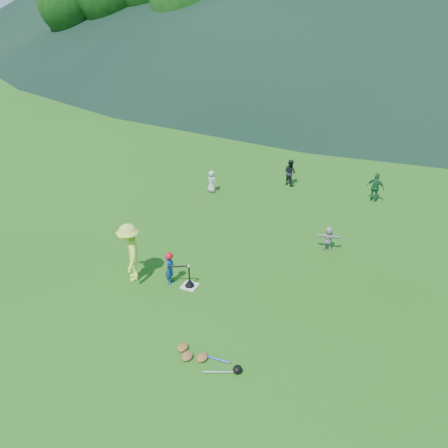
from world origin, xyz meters
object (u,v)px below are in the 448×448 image
object	(u,v)px
fielder_b	(290,172)
equipment_pile	(202,357)
home_plate	(190,286)
fielder_d	(328,238)
batting_tee	(190,283)
fielder_a	(212,182)
fielder_c	(376,187)
batter_child	(170,268)
adult_coach	(130,253)

from	to	relation	value
fielder_b	equipment_pile	world-z (taller)	fielder_b
home_plate	fielder_d	world-z (taller)	fielder_d
batting_tee	equipment_pile	bearing A→B (deg)	-55.80
fielder_a	fielder_c	world-z (taller)	fielder_c
batter_child	fielder_c	bearing A→B (deg)	-41.00
batter_child	batting_tee	world-z (taller)	batter_child
batter_child	equipment_pile	xyz separation A→B (m)	(2.29, -2.39, -0.46)
adult_coach	fielder_b	size ratio (longest dim) A/B	1.58
home_plate	adult_coach	size ratio (longest dim) A/B	0.24
fielder_d	batting_tee	size ratio (longest dim) A/B	1.33
adult_coach	fielder_b	distance (m)	9.26
home_plate	batter_child	bearing A→B (deg)	-172.89
fielder_b	fielder_d	world-z (taller)	fielder_b
adult_coach	batting_tee	distance (m)	2.01
fielder_b	fielder_d	size ratio (longest dim) A/B	1.33
adult_coach	equipment_pile	distance (m)	4.15
fielder_d	batter_child	bearing A→B (deg)	33.19
adult_coach	fielder_d	bearing A→B (deg)	94.11
fielder_c	equipment_pile	xyz separation A→B (m)	(-2.54, -10.89, -0.56)
fielder_a	fielder_c	xyz separation A→B (m)	(6.61, 2.00, 0.14)
equipment_pile	fielder_d	bearing A→B (deg)	75.42
fielder_c	fielder_b	bearing A→B (deg)	11.88
adult_coach	batting_tee	bearing A→B (deg)	66.59
batting_tee	equipment_pile	distance (m)	2.99
equipment_pile	fielder_c	bearing A→B (deg)	76.89
equipment_pile	batting_tee	bearing A→B (deg)	124.20
adult_coach	batting_tee	world-z (taller)	adult_coach
fielder_c	equipment_pile	size ratio (longest dim) A/B	0.70
batter_child	fielder_d	bearing A→B (deg)	-56.72
fielder_b	fielder_c	xyz separation A→B (m)	(3.74, -0.18, 0.03)
batting_tee	fielder_a	bearing A→B (deg)	110.43
fielder_b	fielder_c	world-z (taller)	fielder_c
batting_tee	fielder_d	bearing A→B (deg)	48.97
adult_coach	fielder_b	world-z (taller)	adult_coach
batter_child	fielder_b	world-z (taller)	fielder_b
fielder_d	equipment_pile	xyz separation A→B (m)	(-1.63, -6.27, -0.38)
fielder_a	batting_tee	size ratio (longest dim) A/B	1.44
batter_child	fielder_b	distance (m)	8.74
batter_child	batting_tee	xyz separation A→B (m)	(0.62, 0.08, -0.40)
fielder_a	fielder_d	xyz separation A→B (m)	(5.70, -2.62, -0.04)
fielder_b	home_plate	bearing A→B (deg)	114.51
fielder_c	batting_tee	bearing A→B (deg)	77.98
batter_child	fielder_c	distance (m)	9.78
batter_child	adult_coach	bearing A→B (deg)	92.76
batting_tee	equipment_pile	xyz separation A→B (m)	(1.68, -2.47, -0.06)
fielder_a	batting_tee	xyz separation A→B (m)	(2.39, -6.42, -0.36)
adult_coach	fielder_c	distance (m)	10.66
adult_coach	fielder_c	world-z (taller)	adult_coach
home_plate	fielder_c	bearing A→B (deg)	63.41
fielder_c	batting_tee	distance (m)	9.43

